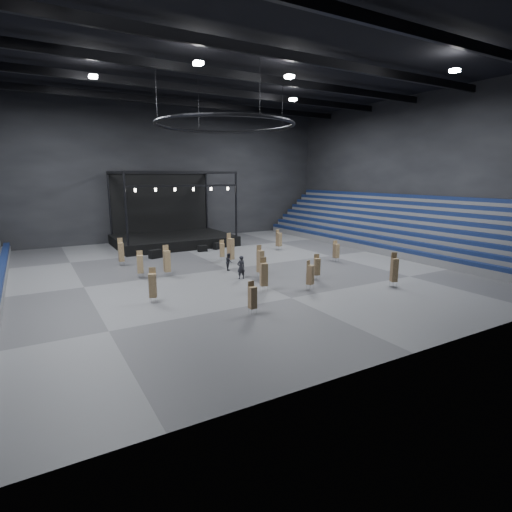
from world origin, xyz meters
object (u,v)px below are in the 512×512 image
flight_case_left (155,254)px  crew_member (229,262)px  chair_stack_10 (252,297)px  stage (171,233)px  chair_stack_6 (279,239)px  chair_stack_2 (140,264)px  chair_stack_4 (310,274)px  chair_stack_11 (231,248)px  chair_stack_13 (121,252)px  flight_case_right (218,246)px  chair_stack_9 (394,269)px  man_center (241,267)px  chair_stack_7 (336,251)px  chair_stack_1 (153,285)px  chair_stack_0 (167,261)px  chair_stack_3 (264,274)px  chair_stack_12 (317,266)px  chair_stack_5 (222,250)px  flight_case_mid (202,249)px  chair_stack_8 (260,261)px

flight_case_left → crew_member: (4.31, -8.94, 0.35)m
chair_stack_10 → stage: bearing=80.6°
flight_case_left → chair_stack_6: 14.30m
chair_stack_2 → chair_stack_4: 14.52m
chair_stack_11 → chair_stack_13: chair_stack_11 is taller
chair_stack_2 → crew_member: bearing=5.2°
flight_case_right → chair_stack_13: (-11.90, -3.45, 0.98)m
chair_stack_9 → man_center: bearing=162.8°
flight_case_left → crew_member: 9.94m
chair_stack_7 → stage: bearing=123.0°
chair_stack_4 → flight_case_right: bearing=62.5°
chair_stack_1 → chair_stack_13: 13.20m
chair_stack_7 → chair_stack_11: 10.70m
stage → chair_stack_6: bearing=-46.6°
flight_case_left → crew_member: bearing=-64.3°
chair_stack_0 → chair_stack_3: bearing=-59.1°
chair_stack_12 → chair_stack_1: bearing=-160.2°
chair_stack_2 → chair_stack_5: bearing=33.0°
flight_case_left → chair_stack_7: 18.95m
chair_stack_4 → chair_stack_9: chair_stack_9 is taller
chair_stack_2 → chair_stack_11: chair_stack_11 is taller
flight_case_mid → chair_stack_10: size_ratio=0.51×
chair_stack_6 → chair_stack_8: bearing=-145.0°
flight_case_left → flight_case_mid: (5.79, 1.00, -0.09)m
chair_stack_2 → chair_stack_7: 19.17m
chair_stack_9 → chair_stack_11: 15.78m
chair_stack_9 → chair_stack_13: chair_stack_9 is taller
chair_stack_5 → chair_stack_13: (-9.54, 2.76, 0.25)m
flight_case_right → chair_stack_12: chair_stack_12 is taller
chair_stack_11 → chair_stack_9: bearing=-85.5°
flight_case_right → chair_stack_2: (-11.50, -9.22, 0.84)m
flight_case_mid → chair_stack_4: size_ratio=0.47×
chair_stack_9 → man_center: (-9.31, 8.14, -0.38)m
chair_stack_5 → chair_stack_13: bearing=-177.5°
chair_stack_3 → chair_stack_6: chair_stack_3 is taller
flight_case_mid → flight_case_right: 2.31m
chair_stack_0 → chair_stack_7: size_ratio=1.26×
chair_stack_11 → chair_stack_2: bearing=163.6°
flight_case_left → chair_stack_9: chair_stack_9 is taller
chair_stack_11 → man_center: bearing=-131.6°
chair_stack_10 → chair_stack_13: size_ratio=0.78×
chair_stack_5 → chair_stack_7: chair_stack_7 is taller
chair_stack_0 → chair_stack_11: size_ratio=0.90×
man_center → crew_member: man_center is taller
chair_stack_2 → man_center: chair_stack_2 is taller
flight_case_mid → chair_stack_8: chair_stack_8 is taller
chair_stack_2 → chair_stack_4: (10.41, -10.12, -0.05)m
chair_stack_8 → chair_stack_12: (3.68, -3.17, -0.27)m
chair_stack_7 → man_center: 11.64m
stage → chair_stack_3: size_ratio=5.38×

